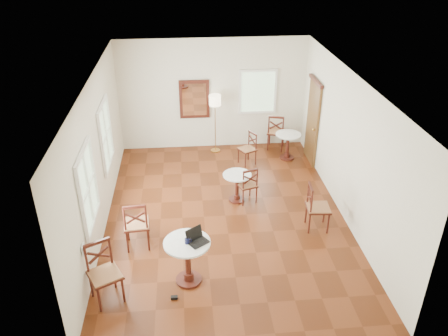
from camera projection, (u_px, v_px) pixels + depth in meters
name	position (u px, v px, depth m)	size (l,w,h in m)	color
ground	(225.00, 216.00, 9.64)	(7.00, 7.00, 0.00)	#5B260F
room_shell	(221.00, 130.00, 8.97)	(5.02, 7.02, 3.01)	silver
cafe_table_near	(188.00, 257.00, 7.63)	(0.80, 0.80, 0.84)	#451A11
cafe_table_mid	(237.00, 184.00, 9.98)	(0.63, 0.63, 0.67)	#451A11
cafe_table_back	(288.00, 143.00, 11.80)	(0.66, 0.66, 0.70)	#451A11
chair_near_a	(137.00, 224.00, 8.49)	(0.51, 0.51, 1.03)	#451A11
chair_near_b	(104.00, 273.00, 7.27)	(0.66, 0.66, 1.06)	#451A11
chair_mid_a	(247.00, 184.00, 9.94)	(0.50, 0.50, 0.87)	#451A11
chair_mid_b	(317.00, 207.00, 9.02)	(0.50, 0.50, 1.00)	#451A11
chair_back_a	(276.00, 132.00, 12.29)	(0.59, 0.59, 1.02)	#451A11
chair_back_b	(248.00, 149.00, 11.55)	(0.53, 0.53, 0.85)	#451A11
floor_lamp	(215.00, 104.00, 11.75)	(0.31, 0.31, 1.61)	#BF8C3F
laptop	(197.00, 239.00, 7.47)	(0.41, 0.40, 0.23)	black
mouse	(194.00, 243.00, 7.43)	(0.09, 0.06, 0.03)	black
navy_mug	(187.00, 241.00, 7.43)	(0.12, 0.08, 0.09)	#0F1233
water_glass	(189.00, 239.00, 7.46)	(0.07, 0.07, 0.11)	white
power_adapter	(174.00, 298.00, 7.49)	(0.11, 0.07, 0.04)	black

